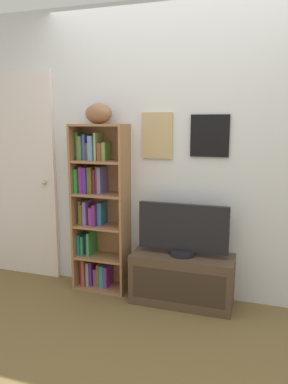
# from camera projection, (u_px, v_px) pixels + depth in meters

# --- Properties ---
(ground) EXTENTS (5.20, 5.20, 0.04)m
(ground) POSITION_uv_depth(u_px,v_px,m) (146.00, 370.00, 2.37)
(ground) COLOR brown
(back_wall) EXTENTS (4.80, 0.08, 2.53)m
(back_wall) POSITION_uv_depth(u_px,v_px,m) (186.00, 154.00, 3.19)
(back_wall) COLOR silver
(back_wall) RESTS_ON ground
(bookshelf) EXTENTS (0.50, 0.26, 1.52)m
(bookshelf) POSITION_uv_depth(u_px,v_px,m) (97.00, 209.00, 3.40)
(bookshelf) COLOR #9C6B44
(bookshelf) RESTS_ON ground
(football) EXTENTS (0.34, 0.29, 0.18)m
(football) POSITION_uv_depth(u_px,v_px,m) (99.00, 114.00, 3.20)
(football) COLOR brown
(football) RESTS_ON bookshelf
(tv_stand) EXTENTS (0.86, 0.35, 0.43)m
(tv_stand) POSITION_uv_depth(u_px,v_px,m) (182.00, 279.00, 3.18)
(tv_stand) COLOR #4C3A2A
(tv_stand) RESTS_ON ground
(television) EXTENTS (0.76, 0.22, 0.44)m
(television) POSITION_uv_depth(u_px,v_px,m) (183.00, 230.00, 3.10)
(television) COLOR black
(television) RESTS_ON tv_stand
(door) EXTENTS (0.82, 0.09, 2.01)m
(door) POSITION_uv_depth(u_px,v_px,m) (19.00, 177.00, 3.69)
(door) COLOR silver
(door) RESTS_ON ground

